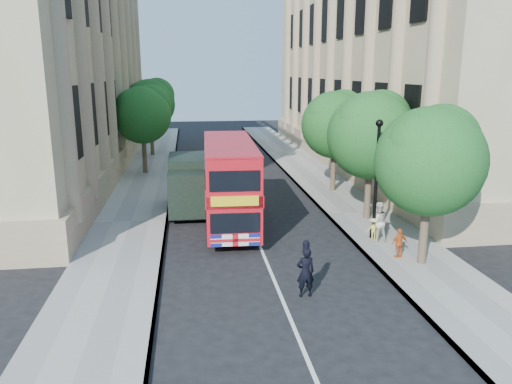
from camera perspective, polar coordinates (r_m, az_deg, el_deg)
name	(u,v)px	position (r m, az deg, el deg)	size (l,w,h in m)	color
ground	(287,312)	(15.86, 3.59, -13.49)	(120.00, 120.00, 0.00)	black
pavement_right	(359,213)	(26.32, 11.67, -2.40)	(3.50, 80.00, 0.12)	gray
pavement_left	(131,222)	(25.04, -14.07, -3.37)	(3.50, 80.00, 0.12)	gray
building_right	(405,47)	(41.36, 16.65, 15.62)	(12.00, 38.00, 18.00)	tan
building_left	(26,44)	(39.41, -24.76, 15.08)	(12.00, 38.00, 18.00)	tan
tree_right_near	(431,155)	(19.20, 19.36, 3.97)	(4.00, 4.00, 6.08)	#473828
tree_right_mid	(372,131)	(24.61, 13.11, 6.84)	(4.20, 4.20, 6.37)	#473828
tree_right_far	(336,121)	(30.27, 9.08, 8.01)	(4.00, 4.00, 6.15)	#473828
tree_left_far	(143,112)	(36.09, -12.81, 8.95)	(4.00, 4.00, 6.30)	#473828
tree_left_back	(151,101)	(44.03, -11.96, 10.14)	(4.20, 4.20, 6.65)	#473828
lamp_post	(376,185)	(21.83, 13.55, 0.82)	(0.32, 0.32, 5.16)	black
double_decker_bus	(229,180)	(23.64, -3.06, 1.33)	(2.56, 8.61, 3.94)	#B20C16
box_van	(189,186)	(26.12, -7.64, 0.68)	(2.07, 5.02, 2.87)	black
police_constable	(305,272)	(16.55, 5.67, -9.11)	(0.61, 0.40, 1.68)	black
woman_pedestrian	(378,222)	(21.90, 13.77, -3.30)	(0.84, 0.65, 1.72)	beige
child_a	(399,243)	(20.26, 16.05, -5.63)	(0.70, 0.29, 1.19)	#D66125
child_b	(373,229)	(22.23, 13.25, -4.09)	(0.60, 0.34, 0.92)	#DBDB4A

